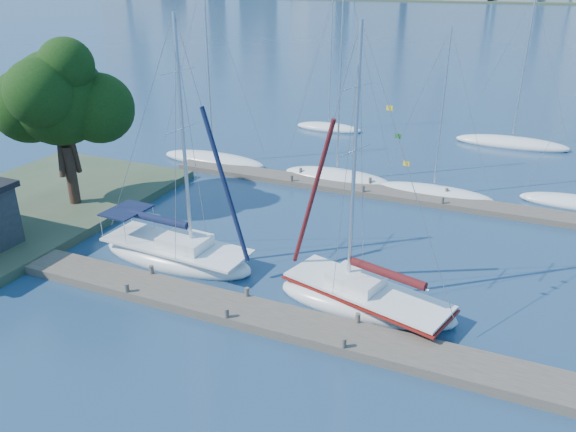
% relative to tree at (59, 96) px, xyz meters
% --- Properties ---
extents(ground, '(700.00, 700.00, 0.00)m').
position_rel_tree_xyz_m(ground, '(14.33, -6.11, -6.94)').
color(ground, navy).
rests_on(ground, ground).
extents(near_dock, '(26.00, 2.00, 0.40)m').
position_rel_tree_xyz_m(near_dock, '(14.33, -6.11, -6.74)').
color(near_dock, '#4D4338').
rests_on(near_dock, ground).
extents(far_dock, '(30.00, 1.80, 0.36)m').
position_rel_tree_xyz_m(far_dock, '(16.33, 9.89, -6.76)').
color(far_dock, '#4D4338').
rests_on(far_dock, ground).
extents(shore, '(12.00, 22.00, 0.50)m').
position_rel_tree_xyz_m(shore, '(-2.67, -3.11, -6.69)').
color(shore, '#38472D').
rests_on(shore, ground).
extents(far_shore, '(800.00, 100.00, 1.50)m').
position_rel_tree_xyz_m(far_shore, '(14.33, 313.89, -6.94)').
color(far_shore, '#38472D').
rests_on(far_shore, ground).
extents(tree, '(7.53, 6.88, 10.23)m').
position_rel_tree_xyz_m(tree, '(0.00, 0.00, 0.00)').
color(tree, black).
rests_on(tree, ground).
extents(sailboat_navy, '(8.42, 3.20, 12.42)m').
position_rel_tree_xyz_m(sailboat_navy, '(9.32, -3.14, -5.98)').
color(sailboat_navy, white).
rests_on(sailboat_navy, ground).
extents(sailboat_maroon, '(8.21, 4.55, 12.33)m').
position_rel_tree_xyz_m(sailboat_maroon, '(19.14, -3.43, -5.95)').
color(sailboat_maroon, white).
rests_on(sailboat_maroon, ground).
extents(bg_boat_0, '(8.65, 2.88, 13.60)m').
position_rel_tree_xyz_m(bg_boat_0, '(2.86, 11.42, -6.68)').
color(bg_boat_0, white).
rests_on(bg_boat_0, ground).
extents(bg_boat_1, '(7.66, 2.32, 14.22)m').
position_rel_tree_xyz_m(bg_boat_1, '(12.77, 11.37, -6.66)').
color(bg_boat_1, white).
rests_on(bg_boat_1, ground).
extents(bg_boat_3, '(7.76, 4.43, 10.71)m').
position_rel_tree_xyz_m(bg_boat_3, '(19.46, 11.12, -6.72)').
color(bg_boat_3, white).
rests_on(bg_boat_3, ground).
extents(bg_boat_6, '(6.41, 2.87, 11.57)m').
position_rel_tree_xyz_m(bg_boat_6, '(7.68, 24.00, -6.71)').
color(bg_boat_6, white).
rests_on(bg_boat_6, ground).
extents(bg_boat_7, '(9.20, 5.82, 12.27)m').
position_rel_tree_xyz_m(bg_boat_7, '(23.41, 25.14, -6.68)').
color(bg_boat_7, white).
rests_on(bg_boat_7, ground).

